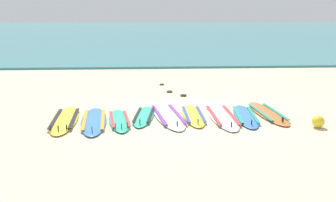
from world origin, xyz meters
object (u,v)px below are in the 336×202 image
Objects in this scene: surfboard_7 at (245,116)px; surfboard_8 at (268,113)px; surfboard_1 at (94,121)px; surfboard_3 at (144,116)px; beach_ball at (318,122)px; surfboard_6 at (222,116)px; surfboard_2 at (119,120)px; surfboard_0 at (65,120)px; surfboard_5 at (193,115)px; surfboard_4 at (168,115)px.

surfboard_7 is 0.68m from surfboard_8.
surfboard_7 is (3.74, 0.22, 0.00)m from surfboard_1.
surfboard_1 is at bearing -164.35° from surfboard_3.
beach_ball is (0.80, -1.16, 0.11)m from surfboard_8.
surfboard_6 and surfboard_8 have the same top height.
surfboard_2 is 0.92× the size of surfboard_7.
surfboard_1 and surfboard_8 have the same top height.
surfboard_6 is 1.25m from surfboard_8.
surfboard_2 is at bearing -175.23° from surfboard_6.
surfboard_8 is (3.77, 0.44, -0.00)m from surfboard_2.
surfboard_7 is at bearing -2.69° from surfboard_3.
surfboard_3 is at bearing 5.98° from surfboard_0.
surfboard_3 is (0.59, 0.32, -0.00)m from surfboard_2.
surfboard_1 is at bearing -175.92° from surfboard_6.
surfboard_2 is 1.86m from surfboard_5.
surfboard_2 is (1.32, -0.12, 0.00)m from surfboard_0.
surfboard_8 is 8.24× the size of beach_ball.
surfboard_4 is 1.13× the size of surfboard_8.
surfboard_5 is at bearing 159.05° from beach_ball.
surfboard_1 is 1.16× the size of surfboard_5.
surfboard_0 is at bearing -174.02° from surfboard_3.
beach_ball is (5.17, -0.71, 0.11)m from surfboard_1.
surfboard_4 is 0.64m from surfboard_5.
surfboard_1 is at bearing 172.24° from beach_ball.
beach_ball is (3.98, -1.04, 0.11)m from surfboard_3.
surfboard_2 is at bearing -173.35° from surfboard_8.
surfboard_0 is at bearing 174.73° from surfboard_2.
beach_ball is at bearing -14.64° from surfboard_3.
surfboard_2 and surfboard_6 have the same top height.
surfboard_8 is (5.09, 0.32, -0.00)m from surfboard_0.
surfboard_1 is 0.91× the size of surfboard_4.
surfboard_0 and surfboard_1 have the same top height.
surfboard_1 is 4.40m from surfboard_8.
surfboard_0 is 1.14× the size of surfboard_7.
surfboard_5 is 0.96× the size of surfboard_7.
surfboard_4 is 9.32× the size of beach_ball.
surfboard_0 and surfboard_5 have the same top height.
beach_ball is at bearing -8.11° from surfboard_0.
surfboard_2 is 2.55m from surfboard_6.
surfboard_7 is at bearing -0.91° from surfboard_6.
surfboard_1 is 1.24m from surfboard_3.
surfboard_4 is at bearing 178.35° from surfboard_5.
surfboard_5 is (1.83, 0.33, -0.00)m from surfboard_2.
surfboard_1 is at bearing -176.70° from surfboard_7.
surfboard_4 is (0.61, 0.02, -0.00)m from surfboard_3.
surfboard_5 is at bearing -1.65° from surfboard_4.
surfboard_5 is 7.33× the size of beach_ball.
beach_ball is at bearing -20.95° from surfboard_5.
surfboard_0 is at bearing -178.96° from surfboard_7.
surfboard_4 is 3.54m from beach_ball.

